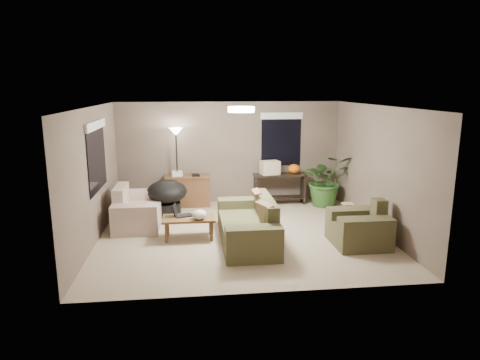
{
  "coord_description": "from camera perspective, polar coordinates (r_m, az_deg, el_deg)",
  "views": [
    {
      "loc": [
        -0.94,
        -8.0,
        2.86
      ],
      "look_at": [
        0.0,
        0.2,
        1.05
      ],
      "focal_mm": 32.0,
      "sensor_mm": 36.0,
      "label": 1
    }
  ],
  "objects": [
    {
      "name": "desk_papers",
      "position": [
        10.39,
        -7.9,
        0.82
      ],
      "size": [
        0.69,
        0.29,
        0.12
      ],
      "color": "silver",
      "rests_on": "desk"
    },
    {
      "name": "window_back",
      "position": [
        10.77,
        5.53,
        6.59
      ],
      "size": [
        1.06,
        0.05,
        1.33
      ],
      "color": "black",
      "rests_on": "room_shell"
    },
    {
      "name": "ceiling_fixture",
      "position": [
        8.06,
        0.16,
        9.39
      ],
      "size": [
        0.5,
        0.5,
        0.1
      ],
      "primitive_type": "cylinder",
      "color": "white",
      "rests_on": "room_shell"
    },
    {
      "name": "armchair",
      "position": [
        8.21,
        15.65,
        -6.29
      ],
      "size": [
        0.95,
        1.0,
        0.85
      ],
      "color": "brown",
      "rests_on": "ground"
    },
    {
      "name": "floor_lamp",
      "position": [
        10.23,
        -8.5,
        5.14
      ],
      "size": [
        0.32,
        0.32,
        1.91
      ],
      "color": "black",
      "rests_on": "ground"
    },
    {
      "name": "coffee_table",
      "position": [
        8.25,
        -6.82,
        -5.37
      ],
      "size": [
        1.0,
        0.55,
        0.42
      ],
      "color": "brown",
      "rests_on": "ground"
    },
    {
      "name": "cardboard_box",
      "position": [
        10.5,
        4.01,
        1.66
      ],
      "size": [
        0.49,
        0.4,
        0.33
      ],
      "primitive_type": "cube",
      "rotation": [
        0.0,
        0.0,
        0.18
      ],
      "color": "beige",
      "rests_on": "console_table"
    },
    {
      "name": "houseplant",
      "position": [
        10.64,
        11.38,
        -0.73
      ],
      "size": [
        1.14,
        1.26,
        0.98
      ],
      "primitive_type": "imported",
      "color": "#2D5923",
      "rests_on": "ground"
    },
    {
      "name": "desk",
      "position": [
        10.49,
        -6.98,
        -1.41
      ],
      "size": [
        1.1,
        0.5,
        0.75
      ],
      "color": "brown",
      "rests_on": "ground"
    },
    {
      "name": "console_table",
      "position": [
        10.65,
        5.3,
        -0.84
      ],
      "size": [
        1.3,
        0.4,
        0.75
      ],
      "color": "black",
      "rests_on": "ground"
    },
    {
      "name": "laptop",
      "position": [
        8.31,
        -8.01,
        -4.39
      ],
      "size": [
        0.41,
        0.33,
        0.24
      ],
      "color": "black",
      "rests_on": "coffee_table"
    },
    {
      "name": "room_shell",
      "position": [
        8.21,
        0.16,
        1.07
      ],
      "size": [
        5.5,
        5.5,
        5.5
      ],
      "color": "tan",
      "rests_on": "ground"
    },
    {
      "name": "plastic_bag",
      "position": [
        8.06,
        -5.43,
        -4.61
      ],
      "size": [
        0.29,
        0.26,
        0.19
      ],
      "primitive_type": "ellipsoid",
      "rotation": [
        0.0,
        0.0,
        0.09
      ],
      "color": "white",
      "rests_on": "coffee_table"
    },
    {
      "name": "throw_pillows",
      "position": [
        7.97,
        3.05,
        -3.75
      ],
      "size": [
        0.38,
        1.38,
        0.47
      ],
      "color": "#8C7251",
      "rests_on": "main_sofa"
    },
    {
      "name": "pumpkin",
      "position": [
        10.63,
        7.19,
        1.48
      ],
      "size": [
        0.3,
        0.3,
        0.24
      ],
      "primitive_type": "ellipsoid",
      "rotation": [
        0.0,
        0.0,
        0.02
      ],
      "color": "orange",
      "rests_on": "console_table"
    },
    {
      "name": "cat_scratching_post",
      "position": [
        9.19,
        14.1,
        -4.74
      ],
      "size": [
        0.32,
        0.32,
        0.5
      ],
      "color": "tan",
      "rests_on": "ground"
    },
    {
      "name": "loveseat",
      "position": [
        9.25,
        -13.6,
        -4.07
      ],
      "size": [
        0.9,
        1.6,
        0.85
      ],
      "color": "beige",
      "rests_on": "ground"
    },
    {
      "name": "main_sofa",
      "position": [
        8.04,
        1.22,
        -6.24
      ],
      "size": [
        0.95,
        2.2,
        0.85
      ],
      "color": "#48472B",
      "rests_on": "ground"
    },
    {
      "name": "papasan_chair",
      "position": [
        9.76,
        -9.71,
        -2.02
      ],
      "size": [
        1.18,
        1.18,
        0.8
      ],
      "color": "black",
      "rests_on": "ground"
    },
    {
      "name": "window_left",
      "position": [
        8.56,
        -18.6,
        4.5
      ],
      "size": [
        0.05,
        1.56,
        1.33
      ],
      "color": "black",
      "rests_on": "room_shell"
    }
  ]
}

